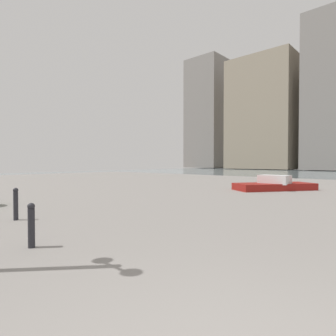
# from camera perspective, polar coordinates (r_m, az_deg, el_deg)

# --- Properties ---
(building_annex) EXTENTS (15.01, 10.09, 25.65)m
(building_annex) POSITION_cam_1_polar(r_m,az_deg,el_deg) (69.58, 19.05, 10.50)
(building_annex) COLOR gray
(building_annex) RESTS_ON ground
(building_highrise) EXTENTS (10.24, 15.18, 30.57)m
(building_highrise) POSITION_cam_1_polar(r_m,az_deg,el_deg) (83.47, 9.35, 10.70)
(building_highrise) COLOR gray
(building_highrise) RESTS_ON ground
(bollard_near) EXTENTS (0.13, 0.13, 0.82)m
(bollard_near) POSITION_cam_1_polar(r_m,az_deg,el_deg) (5.67, -26.49, -10.41)
(bollard_near) COLOR #232328
(bollard_near) RESTS_ON ground
(bollard_mid) EXTENTS (0.13, 0.13, 0.87)m
(bollard_mid) POSITION_cam_1_polar(r_m,az_deg,el_deg) (8.47, -29.04, -6.42)
(bollard_mid) COLOR #232328
(bollard_mid) RESTS_ON ground
(boat) EXTENTS (3.82, 4.53, 0.95)m
(boat) POSITION_cam_1_polar(r_m,az_deg,el_deg) (16.47, 21.18, -3.53)
(boat) COLOR maroon
(boat) RESTS_ON ground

